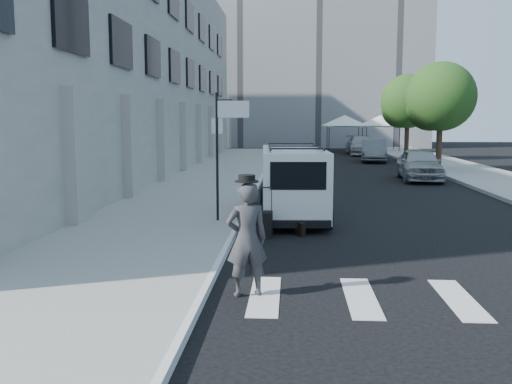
# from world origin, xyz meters

# --- Properties ---
(ground) EXTENTS (120.00, 120.00, 0.00)m
(ground) POSITION_xyz_m (0.00, 0.00, 0.00)
(ground) COLOR black
(ground) RESTS_ON ground
(sidewalk_left) EXTENTS (4.50, 48.00, 0.15)m
(sidewalk_left) POSITION_xyz_m (-4.25, 16.00, 0.07)
(sidewalk_left) COLOR gray
(sidewalk_left) RESTS_ON ground
(sidewalk_right) EXTENTS (4.00, 56.00, 0.15)m
(sidewalk_right) POSITION_xyz_m (9.00, 20.00, 0.07)
(sidewalk_right) COLOR gray
(sidewalk_right) RESTS_ON ground
(building_left) EXTENTS (10.00, 44.00, 12.00)m
(building_left) POSITION_xyz_m (-11.50, 18.00, 6.00)
(building_left) COLOR gray
(building_left) RESTS_ON ground
(building_far) EXTENTS (22.00, 12.00, 25.00)m
(building_far) POSITION_xyz_m (2.00, 50.00, 12.50)
(building_far) COLOR slate
(building_far) RESTS_ON ground
(sign_pole) EXTENTS (1.03, 0.07, 3.50)m
(sign_pole) POSITION_xyz_m (-2.36, 3.20, 2.65)
(sign_pole) COLOR black
(sign_pole) RESTS_ON sidewalk_left
(tree_near) EXTENTS (3.80, 3.83, 6.03)m
(tree_near) POSITION_xyz_m (7.50, 20.15, 3.97)
(tree_near) COLOR black
(tree_near) RESTS_ON ground
(tree_far) EXTENTS (3.80, 3.83, 6.03)m
(tree_far) POSITION_xyz_m (7.50, 29.15, 3.97)
(tree_far) COLOR black
(tree_far) RESTS_ON ground
(tent_left) EXTENTS (4.00, 4.00, 3.20)m
(tent_left) POSITION_xyz_m (4.00, 38.00, 2.71)
(tent_left) COLOR black
(tent_left) RESTS_ON ground
(tent_right) EXTENTS (4.00, 4.00, 3.20)m
(tent_right) POSITION_xyz_m (7.20, 38.50, 2.71)
(tent_right) COLOR black
(tent_right) RESTS_ON ground
(businessman) EXTENTS (0.81, 0.65, 1.92)m
(businessman) POSITION_xyz_m (-1.30, -3.00, 0.96)
(businessman) COLOR #363638
(businessman) RESTS_ON ground
(briefcase) EXTENTS (0.30, 0.45, 0.34)m
(briefcase) POSITION_xyz_m (-0.35, 2.00, 0.17)
(briefcase) COLOR black
(briefcase) RESTS_ON ground
(suitcase) EXTENTS (0.32, 0.47, 1.25)m
(suitcase) POSITION_xyz_m (-1.19, 1.70, 0.33)
(suitcase) COLOR black
(suitcase) RESTS_ON ground
(cargo_van) EXTENTS (2.14, 5.52, 2.07)m
(cargo_van) POSITION_xyz_m (-0.53, 4.69, 1.08)
(cargo_van) COLOR silver
(cargo_van) RESTS_ON ground
(parked_car_a) EXTENTS (2.10, 4.65, 1.55)m
(parked_car_a) POSITION_xyz_m (5.53, 15.26, 0.77)
(parked_car_a) COLOR #A0A2A8
(parked_car_a) RESTS_ON ground
(parked_car_b) EXTENTS (2.13, 4.79, 1.53)m
(parked_car_b) POSITION_xyz_m (5.00, 26.88, 0.76)
(parked_car_b) COLOR slate
(parked_car_b) RESTS_ON ground
(parked_car_c) EXTENTS (2.18, 5.28, 1.53)m
(parked_car_c) POSITION_xyz_m (5.00, 34.06, 0.76)
(parked_car_c) COLOR #9B9EA3
(parked_car_c) RESTS_ON ground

